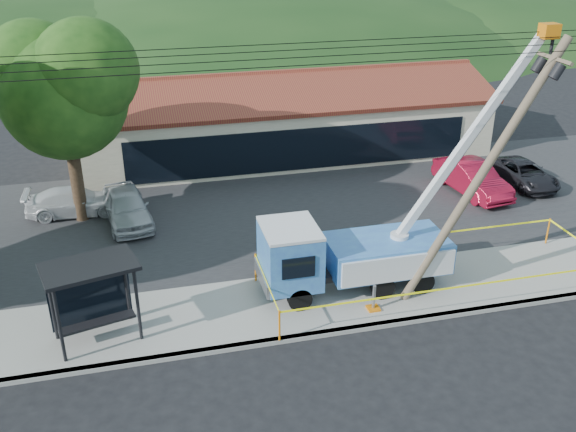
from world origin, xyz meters
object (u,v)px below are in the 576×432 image
at_px(car_silver, 129,224).
at_px(car_dark, 522,186).
at_px(leaning_pole, 489,162).
at_px(car_white, 76,216).
at_px(utility_truck, 350,251).
at_px(bus_shelter, 90,283).
at_px(car_red, 470,194).

xyz_separation_m(car_silver, car_dark, (19.46, -0.37, 0.00)).
bearing_deg(leaning_pole, car_silver, 143.71).
relative_size(leaning_pole, car_dark, 2.16).
bearing_deg(car_white, leaning_pole, -124.21).
distance_m(car_silver, car_white, 2.71).
height_order(utility_truck, leaning_pole, utility_truck).
height_order(bus_shelter, car_dark, bus_shelter).
height_order(leaning_pole, car_dark, leaning_pole).
distance_m(bus_shelter, car_dark, 22.25).
distance_m(car_white, car_dark, 21.83).
height_order(utility_truck, bus_shelter, utility_truck).
xyz_separation_m(utility_truck, car_red, (8.67, 6.90, -1.63)).
height_order(leaning_pole, car_silver, leaning_pole).
bearing_deg(car_dark, car_white, 173.70).
distance_m(leaning_pole, car_dark, 12.35).
height_order(bus_shelter, car_white, bus_shelter).
relative_size(bus_shelter, car_dark, 0.75).
bearing_deg(car_white, car_silver, -120.90).
bearing_deg(utility_truck, bus_shelter, -174.33).
xyz_separation_m(leaning_pole, car_white, (-14.29, 10.26, -5.04)).
bearing_deg(utility_truck, car_silver, 135.40).
bearing_deg(car_red, car_silver, 170.32).
bearing_deg(leaning_pole, bus_shelter, 178.56).
xyz_separation_m(leaning_pole, car_red, (4.38, 8.11, -5.04)).
distance_m(car_silver, car_red, 16.40).
xyz_separation_m(utility_truck, car_dark, (11.76, 7.23, -1.63)).
bearing_deg(car_white, car_red, -95.11).
height_order(bus_shelter, car_red, bus_shelter).
height_order(leaning_pole, bus_shelter, leaning_pole).
relative_size(car_white, car_dark, 1.02).
bearing_deg(car_dark, car_silver, 177.40).
height_order(utility_truck, car_dark, utility_truck).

